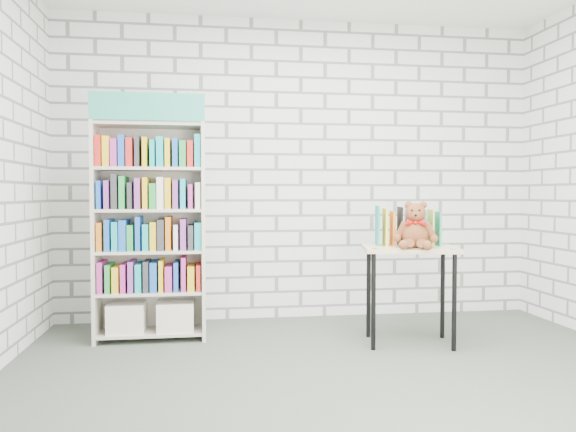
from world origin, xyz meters
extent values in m
plane|color=#414A3E|center=(0.00, 0.00, 0.00)|extent=(4.50, 4.50, 0.00)
cube|color=silver|center=(0.00, 2.00, 1.40)|extent=(4.50, 0.02, 2.80)
cube|color=beige|center=(-1.75, 1.35, 0.87)|extent=(0.03, 0.34, 1.74)
cube|color=beige|center=(-0.91, 1.35, 0.87)|extent=(0.03, 0.34, 1.74)
cube|color=beige|center=(-1.33, 1.51, 0.87)|extent=(0.87, 0.02, 1.74)
cube|color=teal|center=(-1.33, 1.19, 1.84)|extent=(0.87, 0.02, 0.21)
cube|color=beige|center=(-1.33, 1.35, 0.06)|extent=(0.81, 0.32, 0.02)
cube|color=beige|center=(-1.33, 1.35, 0.39)|extent=(0.81, 0.32, 0.02)
cube|color=beige|center=(-1.33, 1.35, 0.71)|extent=(0.81, 0.32, 0.02)
cube|color=beige|center=(-1.33, 1.35, 1.04)|extent=(0.81, 0.32, 0.02)
cube|color=beige|center=(-1.33, 1.35, 1.37)|extent=(0.81, 0.32, 0.02)
cube|color=beige|center=(-1.33, 1.35, 1.72)|extent=(0.81, 0.32, 0.02)
cube|color=silver|center=(-1.52, 1.35, 0.19)|extent=(0.29, 0.28, 0.23)
cube|color=silver|center=(-1.14, 1.35, 0.19)|extent=(0.29, 0.28, 0.23)
cube|color=#19A5B2|center=(-1.33, 1.34, 0.51)|extent=(0.81, 0.28, 0.23)
cube|color=white|center=(-1.33, 1.34, 0.84)|extent=(0.81, 0.28, 0.23)
cube|color=purple|center=(-1.33, 1.34, 1.17)|extent=(0.81, 0.28, 0.23)
cube|color=#333338|center=(-1.33, 1.34, 1.50)|extent=(0.81, 0.28, 0.23)
cube|color=tan|center=(0.68, 0.92, 0.75)|extent=(0.79, 0.62, 0.03)
cylinder|color=black|center=(0.35, 0.79, 0.36)|extent=(0.03, 0.03, 0.73)
cylinder|color=black|center=(0.42, 1.17, 0.36)|extent=(0.03, 0.03, 0.73)
cylinder|color=black|center=(0.94, 0.68, 0.36)|extent=(0.03, 0.03, 0.73)
cylinder|color=black|center=(1.01, 1.05, 0.36)|extent=(0.03, 0.03, 0.73)
cylinder|color=black|center=(0.36, 0.80, 0.76)|extent=(0.05, 0.05, 0.01)
cylinder|color=black|center=(0.93, 0.69, 0.76)|extent=(0.05, 0.05, 0.01)
cube|color=teal|center=(0.47, 1.08, 0.91)|extent=(0.06, 0.22, 0.29)
cube|color=yellow|center=(0.53, 1.07, 0.91)|extent=(0.06, 0.22, 0.29)
cube|color=orange|center=(0.58, 1.06, 0.91)|extent=(0.06, 0.22, 0.29)
cube|color=black|center=(0.64, 1.05, 0.91)|extent=(0.06, 0.22, 0.29)
cube|color=silver|center=(0.70, 1.04, 0.91)|extent=(0.06, 0.22, 0.29)
cube|color=red|center=(0.76, 1.03, 0.91)|extent=(0.06, 0.22, 0.29)
cube|color=#3294BE|center=(0.82, 1.01, 0.91)|extent=(0.06, 0.22, 0.29)
cube|color=#C0C742|center=(0.88, 1.00, 0.91)|extent=(0.06, 0.22, 0.29)
cube|color=teal|center=(0.94, 0.99, 0.91)|extent=(0.06, 0.22, 0.29)
ellipsoid|color=brown|center=(0.69, 0.83, 0.87)|extent=(0.21, 0.18, 0.21)
sphere|color=brown|center=(0.69, 0.83, 1.03)|extent=(0.15, 0.15, 0.15)
sphere|color=brown|center=(0.64, 0.86, 1.09)|extent=(0.06, 0.06, 0.06)
sphere|color=brown|center=(0.75, 0.82, 1.09)|extent=(0.06, 0.06, 0.06)
sphere|color=brown|center=(0.67, 0.77, 1.01)|extent=(0.06, 0.06, 0.06)
sphere|color=black|center=(0.64, 0.78, 1.05)|extent=(0.02, 0.02, 0.02)
sphere|color=black|center=(0.69, 0.76, 1.05)|extent=(0.02, 0.02, 0.02)
sphere|color=black|center=(0.66, 0.75, 1.01)|extent=(0.02, 0.02, 0.02)
cylinder|color=brown|center=(0.59, 0.85, 0.90)|extent=(0.11, 0.11, 0.15)
cylinder|color=brown|center=(0.78, 0.78, 0.90)|extent=(0.12, 0.08, 0.15)
sphere|color=brown|center=(0.55, 0.85, 0.84)|extent=(0.06, 0.06, 0.06)
sphere|color=brown|center=(0.80, 0.75, 0.84)|extent=(0.06, 0.06, 0.06)
cylinder|color=brown|center=(0.60, 0.76, 0.80)|extent=(0.07, 0.16, 0.08)
cylinder|color=brown|center=(0.71, 0.71, 0.80)|extent=(0.15, 0.16, 0.08)
sphere|color=brown|center=(0.55, 0.70, 0.80)|extent=(0.07, 0.07, 0.07)
sphere|color=brown|center=(0.71, 0.64, 0.80)|extent=(0.07, 0.07, 0.07)
cone|color=red|center=(0.64, 0.79, 0.96)|extent=(0.08, 0.07, 0.06)
cone|color=red|center=(0.70, 0.76, 0.96)|extent=(0.08, 0.07, 0.06)
sphere|color=red|center=(0.67, 0.77, 0.96)|extent=(0.03, 0.03, 0.03)
camera|label=1|loc=(-0.89, -3.24, 1.17)|focal=35.00mm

